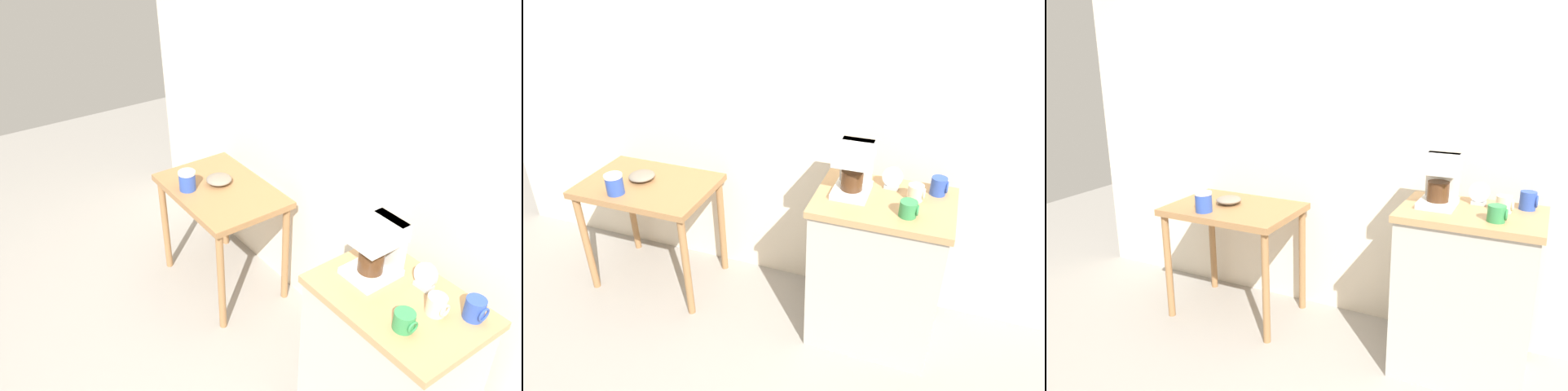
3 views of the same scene
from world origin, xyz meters
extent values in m
plane|color=gray|center=(0.00, 0.00, 0.00)|extent=(8.00, 8.00, 0.00)
cube|color=beige|center=(0.10, 0.36, 1.40)|extent=(4.40, 0.10, 2.80)
cube|color=#9E7044|center=(-0.71, -0.02, 0.71)|extent=(0.79, 0.55, 0.04)
cylinder|color=#9E7044|center=(-1.07, -0.25, 0.34)|extent=(0.04, 0.04, 0.69)
cylinder|color=#9E7044|center=(-0.35, -0.25, 0.34)|extent=(0.04, 0.04, 0.69)
cylinder|color=#9E7044|center=(-1.07, 0.21, 0.34)|extent=(0.04, 0.04, 0.69)
cylinder|color=#9E7044|center=(-0.35, 0.21, 0.34)|extent=(0.04, 0.04, 0.69)
cube|color=#BCB7AD|center=(0.71, -0.03, 0.43)|extent=(0.66, 0.47, 0.86)
cube|color=tan|center=(0.71, -0.03, 0.88)|extent=(0.69, 0.50, 0.04)
cylinder|color=gray|center=(-0.76, 0.00, 0.73)|extent=(0.07, 0.07, 0.01)
ellipsoid|color=gray|center=(-0.76, 0.00, 0.76)|extent=(0.16, 0.16, 0.04)
cylinder|color=#2D4CAD|center=(-0.81, -0.19, 0.78)|extent=(0.10, 0.10, 0.11)
cylinder|color=white|center=(-0.81, -0.19, 0.84)|extent=(0.10, 0.10, 0.01)
cube|color=white|center=(0.54, -0.02, 0.91)|extent=(0.18, 0.22, 0.03)
cube|color=white|center=(0.54, 0.06, 1.03)|extent=(0.16, 0.05, 0.26)
cube|color=white|center=(0.54, -0.02, 1.12)|extent=(0.18, 0.22, 0.08)
cylinder|color=#4C2D19|center=(0.54, -0.03, 0.98)|extent=(0.11, 0.11, 0.10)
cylinder|color=beige|center=(0.85, 0.02, 0.94)|extent=(0.08, 0.08, 0.08)
torus|color=beige|center=(0.89, 0.02, 0.94)|extent=(0.01, 0.06, 0.06)
cylinder|color=#338C4C|center=(0.83, -0.15, 0.94)|extent=(0.08, 0.08, 0.08)
torus|color=#338C4C|center=(0.88, -0.15, 0.94)|extent=(0.01, 0.05, 0.05)
cylinder|color=#2D4CAD|center=(0.95, 0.11, 0.94)|extent=(0.08, 0.08, 0.09)
torus|color=#2D4CAD|center=(0.99, 0.11, 0.94)|extent=(0.01, 0.06, 0.06)
cube|color=#B2B5BA|center=(0.72, 0.10, 0.91)|extent=(0.07, 0.05, 0.02)
cylinder|color=#B2B5BA|center=(0.72, 0.10, 0.96)|extent=(0.10, 0.05, 0.10)
cylinder|color=black|center=(0.72, 0.10, 0.96)|extent=(0.09, 0.04, 0.09)
camera|label=1|loc=(1.73, -1.44, 2.39)|focal=37.07mm
camera|label=2|loc=(0.92, -2.11, 2.09)|focal=32.51mm
camera|label=3|loc=(1.03, -2.54, 1.66)|focal=35.11mm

